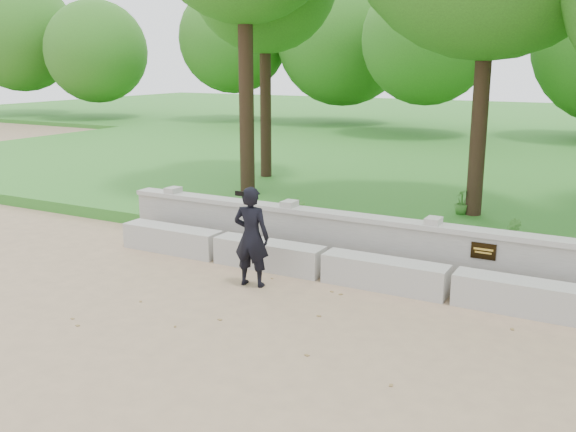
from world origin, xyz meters
name	(u,v)px	position (x,y,z in m)	size (l,w,h in m)	color
ground	(408,351)	(0.00, 0.00, 0.00)	(80.00, 80.00, 0.00)	#A08462
lawn	(556,169)	(0.00, 14.00, 0.12)	(40.00, 22.00, 0.25)	#2F7527
concrete_bench	(451,285)	(0.00, 1.90, 0.22)	(11.90, 0.45, 0.45)	#B4B1AA
parapet_wall	(464,256)	(0.00, 2.60, 0.46)	(12.50, 0.35, 0.90)	#A9A6A0
man_main	(251,237)	(-2.81, 1.07, 0.76)	(0.60, 0.54, 1.53)	black
shrub_a	(298,213)	(-3.41, 3.72, 0.52)	(0.28, 0.19, 0.54)	#356F25
shrub_b	(513,235)	(0.45, 4.03, 0.51)	(0.29, 0.23, 0.52)	#356F25
shrub_d	(462,202)	(-0.94, 6.22, 0.51)	(0.29, 0.26, 0.52)	#356F25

